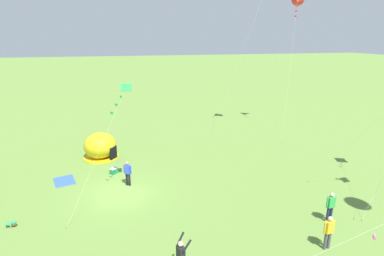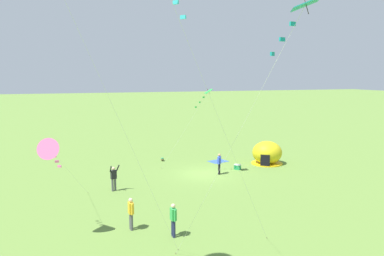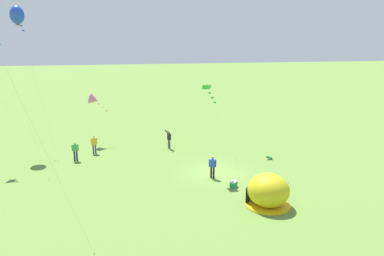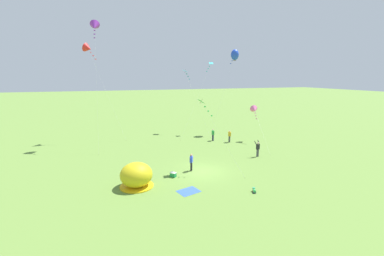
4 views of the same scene
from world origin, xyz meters
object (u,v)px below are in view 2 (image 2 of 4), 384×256
toddler_crawling (162,159)px  kite_green (205,96)px  popup_tent (267,153)px  cooler_box (237,167)px  person_watching_sky (131,212)px  kite_pink (51,150)px  person_near_tent (173,218)px  person_with_toddler (219,163)px  person_arms_raised (114,177)px  kite_teal (296,21)px

toddler_crawling → kite_green: kite_green is taller
popup_tent → kite_green: kite_green is taller
cooler_box → person_watching_sky: size_ratio=0.37×
popup_tent → kite_pink: kite_pink is taller
person_watching_sky → person_near_tent: same height
toddler_crawling → person_near_tent: person_near_tent is taller
kite_pink → popup_tent: bearing=-149.7°
popup_tent → person_with_toddler: popup_tent is taller
person_near_tent → kite_green: (-5.59, -10.32, 5.43)m
popup_tent → person_arms_raised: 14.75m
person_near_tent → person_arms_raised: (1.85, -8.56, 0.03)m
cooler_box → kite_teal: size_ratio=0.06×
toddler_crawling → person_watching_sky: bearing=69.7°
popup_tent → kite_teal: 24.29m
toddler_crawling → person_arms_raised: size_ratio=0.29×
cooler_box → person_arms_raised: size_ratio=0.34×
person_near_tent → person_arms_raised: size_ratio=0.91×
person_watching_sky → kite_green: (-7.44, -8.77, 5.43)m
cooler_box → person_near_tent: size_ratio=0.37×
cooler_box → person_arms_raised: 11.17m
person_with_toddler → kite_pink: 15.53m
person_near_tent → person_arms_raised: bearing=-77.8°
person_near_tent → kite_pink: 6.82m
person_near_tent → kite_teal: (-1.50, 7.69, 8.61)m
popup_tent → cooler_box: bearing=16.3°
popup_tent → person_arms_raised: bearing=14.5°
kite_pink → person_with_toddler: bearing=-145.5°
cooler_box → toddler_crawling: (5.31, -5.25, -0.04)m
person_watching_sky → person_arms_raised: 7.00m
kite_green → kite_pink: size_ratio=0.93×
popup_tent → toddler_crawling: size_ratio=5.09×
kite_teal → cooler_box: bearing=-111.6°
popup_tent → cooler_box: 3.68m
person_with_toddler → popup_tent: bearing=-160.7°
popup_tent → kite_teal: bearing=61.3°
person_arms_raised → kite_pink: bearing=61.3°
person_arms_raised → kite_teal: kite_teal is taller
person_watching_sky → person_arms_raised: (0.00, -7.00, 0.03)m
popup_tent → person_near_tent: popup_tent is taller
person_arms_raised → kite_teal: size_ratio=0.18×
popup_tent → person_with_toddler: (5.56, 1.95, -0.03)m
popup_tent → person_near_tent: 17.45m
person_near_tent → kite_teal: bearing=101.1°
cooler_box → person_near_tent: (8.97, 11.23, 0.74)m
person_arms_raised → kite_green: 9.36m
toddler_crawling → kite_pink: size_ratio=0.07×
person_watching_sky → kite_green: 12.72m
cooler_box → person_with_toddler: person_with_toddler is taller
person_watching_sky → kite_pink: kite_pink is taller
popup_tent → toddler_crawling: (8.76, -4.24, -0.82)m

